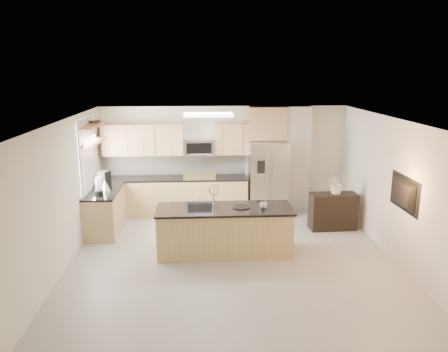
{
  "coord_description": "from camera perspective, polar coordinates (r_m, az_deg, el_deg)",
  "views": [
    {
      "loc": [
        -0.59,
        -7.36,
        3.46
      ],
      "look_at": [
        -0.1,
        1.3,
        1.34
      ],
      "focal_mm": 35.0,
      "sensor_mm": 36.0,
      "label": 1
    }
  ],
  "objects": [
    {
      "name": "ceiling_fixture",
      "position": [
        9.01,
        -2.06,
        8.0
      ],
      "size": [
        1.0,
        0.5,
        0.06
      ],
      "primitive_type": "cube",
      "color": "white",
      "rests_on": "ceiling"
    },
    {
      "name": "wall_front",
      "position": [
        4.69,
        4.48,
        -13.79
      ],
      "size": [
        6.0,
        0.02,
        2.6
      ],
      "primitive_type": "cube",
      "color": "silver",
      "rests_on": "floor"
    },
    {
      "name": "bowl",
      "position": [
        9.93,
        -16.52,
        6.93
      ],
      "size": [
        0.37,
        0.37,
        0.08
      ],
      "primitive_type": "imported",
      "rotation": [
        0.0,
        0.0,
        0.09
      ],
      "color": "#ADADB0",
      "rests_on": "shelf_upper"
    },
    {
      "name": "refrigerator",
      "position": [
        10.68,
        5.71,
        -0.24
      ],
      "size": [
        0.92,
        0.78,
        1.78
      ],
      "color": "#ADADB0",
      "rests_on": "floor"
    },
    {
      "name": "blender",
      "position": [
        9.35,
        -16.04,
        -1.48
      ],
      "size": [
        0.17,
        0.17,
        0.39
      ],
      "color": "black",
      "rests_on": "left_counter"
    },
    {
      "name": "microwave",
      "position": [
        10.57,
        -3.28,
        3.75
      ],
      "size": [
        0.76,
        0.4,
        0.4
      ],
      "color": "#ADADB0",
      "rests_on": "upper_cabinets"
    },
    {
      "name": "wall_right",
      "position": [
        8.47,
        21.95,
        -2.06
      ],
      "size": [
        0.02,
        6.5,
        2.6
      ],
      "primitive_type": "cube",
      "color": "silver",
      "rests_on": "floor"
    },
    {
      "name": "platter",
      "position": [
        8.35,
        2.26,
        -4.08
      ],
      "size": [
        0.37,
        0.37,
        0.02
      ],
      "primitive_type": "cylinder",
      "rotation": [
        0.0,
        0.0,
        -0.13
      ],
      "color": "black",
      "rests_on": "island"
    },
    {
      "name": "coffee_maker",
      "position": [
        9.98,
        -15.34,
        -0.47
      ],
      "size": [
        0.27,
        0.3,
        0.36
      ],
      "color": "black",
      "rests_on": "left_counter"
    },
    {
      "name": "partition_column",
      "position": [
        10.95,
        9.52,
        2.18
      ],
      "size": [
        0.6,
        0.3,
        2.6
      ],
      "primitive_type": "cube",
      "color": "beige",
      "rests_on": "floor"
    },
    {
      "name": "flower_vase",
      "position": [
        9.81,
        14.62,
        -0.28
      ],
      "size": [
        0.66,
        0.58,
        0.7
      ],
      "primitive_type": "imported",
      "rotation": [
        0.0,
        0.0,
        -0.06
      ],
      "color": "white",
      "rests_on": "credenza"
    },
    {
      "name": "cup",
      "position": [
        8.33,
        5.18,
        -3.84
      ],
      "size": [
        0.18,
        0.18,
        0.11
      ],
      "primitive_type": "imported",
      "rotation": [
        0.0,
        0.0,
        -0.35
      ],
      "color": "silver",
      "rests_on": "island"
    },
    {
      "name": "shelf_lower",
      "position": [
        9.7,
        -16.74,
        4.2
      ],
      "size": [
        0.3,
        1.2,
        0.04
      ],
      "primitive_type": "cube",
      "color": "brown",
      "rests_on": "wall_left"
    },
    {
      "name": "upper_cabinets",
      "position": [
        10.6,
        -7.11,
        4.76
      ],
      "size": [
        3.5,
        0.33,
        0.75
      ],
      "color": "tan",
      "rests_on": "wall_back"
    },
    {
      "name": "range",
      "position": [
        10.71,
        -3.19,
        -2.47
      ],
      "size": [
        0.76,
        0.64,
        1.14
      ],
      "color": "black",
      "rests_on": "floor"
    },
    {
      "name": "island",
      "position": [
        8.47,
        0.05,
        -7.06
      ],
      "size": [
        2.6,
        0.94,
        1.32
      ],
      "rotation": [
        0.0,
        0.0,
        -0.0
      ],
      "color": "#D6C076",
      "rests_on": "floor"
    },
    {
      "name": "shelf_upper",
      "position": [
        9.65,
        -16.89,
        6.37
      ],
      "size": [
        0.3,
        1.2,
        0.04
      ],
      "primitive_type": "cube",
      "color": "brown",
      "rests_on": "wall_left"
    },
    {
      "name": "ceiling",
      "position": [
        7.44,
        1.32,
        7.09
      ],
      "size": [
        6.0,
        6.5,
        0.02
      ],
      "primitive_type": "cube",
      "color": "silver",
      "rests_on": "wall_back"
    },
    {
      "name": "wall_back",
      "position": [
        10.85,
        -0.08,
        2.26
      ],
      "size": [
        6.0,
        0.02,
        2.6
      ],
      "primitive_type": "cube",
      "color": "silver",
      "rests_on": "floor"
    },
    {
      "name": "left_counter",
      "position": [
        9.91,
        -15.29,
        -4.38
      ],
      "size": [
        0.66,
        1.5,
        0.92
      ],
      "color": "#D6C076",
      "rests_on": "floor"
    },
    {
      "name": "back_counter",
      "position": [
        10.74,
        -6.53,
        -2.5
      ],
      "size": [
        3.55,
        0.66,
        1.44
      ],
      "color": "#D6C076",
      "rests_on": "floor"
    },
    {
      "name": "floor",
      "position": [
        8.16,
        1.22,
        -11.36
      ],
      "size": [
        6.5,
        6.5,
        0.0
      ],
      "primitive_type": "plane",
      "color": "#ABA7A2",
      "rests_on": "ground"
    },
    {
      "name": "credenza",
      "position": [
        9.99,
        14.03,
        -4.49
      ],
      "size": [
        1.03,
        0.47,
        0.81
      ],
      "primitive_type": "cube",
      "rotation": [
        0.0,
        0.0,
        0.04
      ],
      "color": "black",
      "rests_on": "floor"
    },
    {
      "name": "wall_left",
      "position": [
        8.04,
        -20.59,
        -2.75
      ],
      "size": [
        0.02,
        6.5,
        2.6
      ],
      "primitive_type": "cube",
      "color": "silver",
      "rests_on": "floor"
    },
    {
      "name": "window",
      "position": [
        9.69,
        -17.48,
        2.33
      ],
      "size": [
        0.04,
        1.15,
        1.65
      ],
      "color": "white",
      "rests_on": "wall_left"
    },
    {
      "name": "television",
      "position": [
        8.25,
        21.99,
        -2.11
      ],
      "size": [
        0.14,
        1.08,
        0.62
      ],
      "primitive_type": "imported",
      "rotation": [
        0.0,
        0.0,
        1.57
      ],
      "color": "black",
      "rests_on": "wall_right"
    },
    {
      "name": "kettle",
      "position": [
        9.71,
        -15.26,
        -1.18
      ],
      "size": [
        0.22,
        0.22,
        0.27
      ],
      "color": "#ADADB0",
      "rests_on": "left_counter"
    }
  ]
}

